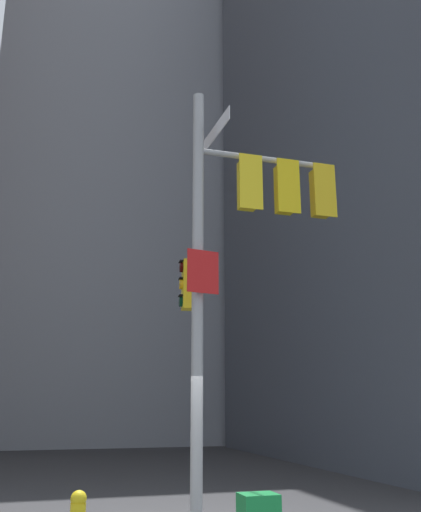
{
  "coord_description": "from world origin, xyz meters",
  "views": [
    {
      "loc": [
        -2.67,
        -9.85,
        2.02
      ],
      "look_at": [
        0.31,
        0.21,
        4.78
      ],
      "focal_mm": 39.54,
      "sensor_mm": 36.0,
      "label": 1
    }
  ],
  "objects": [
    {
      "name": "building_mid_block",
      "position": [
        1.4,
        25.54,
        17.82
      ],
      "size": [
        14.66,
        14.66,
        35.63
      ],
      "primitive_type": "cube",
      "color": "#9399A3",
      "rests_on": "ground"
    },
    {
      "name": "signal_pole_assembly",
      "position": [
        0.81,
        0.12,
        5.04
      ],
      "size": [
        3.2,
        2.52,
        8.07
      ],
      "color": "#9EA0A3",
      "rests_on": "ground"
    }
  ]
}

